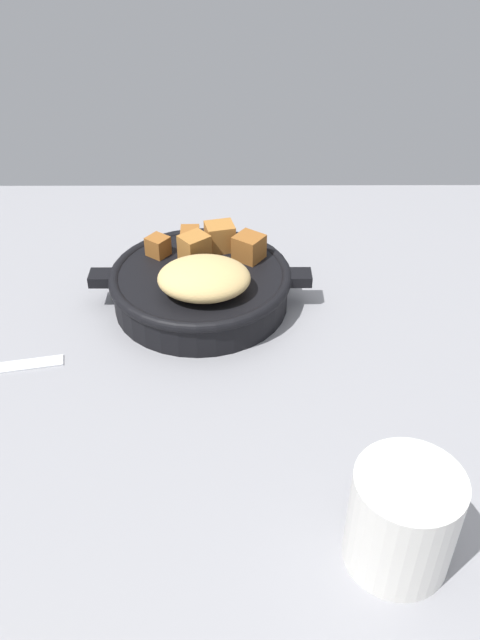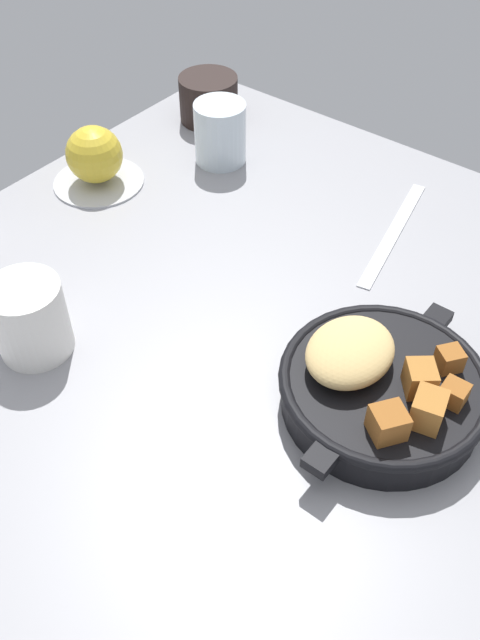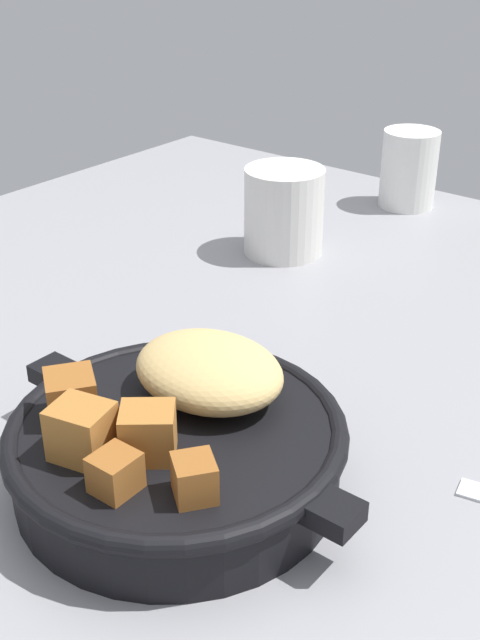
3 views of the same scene
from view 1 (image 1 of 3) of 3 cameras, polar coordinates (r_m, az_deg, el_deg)
The scene contains 3 objects.
ground_plane at distance 64.36cm, azimuth -0.72°, elevation -6.59°, with size 94.55×88.63×2.40cm, color gray.
cast_iron_skillet at distance 72.63cm, azimuth -3.32°, elevation 3.21°, with size 24.21×19.96×7.47cm.
ceramic_mug_white at distance 49.54cm, azimuth 13.77°, elevation -16.29°, with size 7.64×7.64×8.36cm, color silver.
Camera 1 is at (-0.63, 46.85, 42.92)cm, focal length 37.25 mm.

